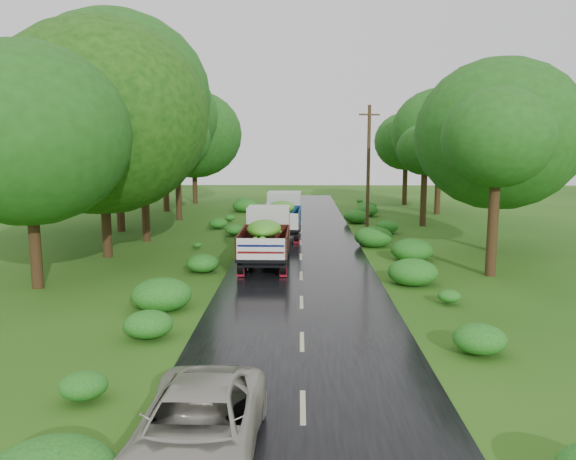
{
  "coord_description": "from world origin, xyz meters",
  "views": [
    {
      "loc": [
        -0.09,
        -15.29,
        5.62
      ],
      "look_at": [
        -0.6,
        9.85,
        1.7
      ],
      "focal_mm": 35.0,
      "sensor_mm": 36.0,
      "label": 1
    }
  ],
  "objects_px": {
    "car": "(197,429)",
    "utility_pole": "(368,167)",
    "truck_near": "(266,234)",
    "truck_far": "(283,213)"
  },
  "relations": [
    {
      "from": "truck_far",
      "to": "car",
      "type": "xyz_separation_m",
      "value": [
        -0.78,
        -24.58,
        -0.76
      ]
    },
    {
      "from": "truck_far",
      "to": "utility_pole",
      "type": "bearing_deg",
      "value": 20.69
    },
    {
      "from": "truck_near",
      "to": "car",
      "type": "relative_size",
      "value": 1.27
    },
    {
      "from": "truck_near",
      "to": "utility_pole",
      "type": "bearing_deg",
      "value": 59.86
    },
    {
      "from": "truck_near",
      "to": "utility_pole",
      "type": "xyz_separation_m",
      "value": [
        5.87,
        9.86,
        2.67
      ]
    },
    {
      "from": "car",
      "to": "utility_pole",
      "type": "relative_size",
      "value": 0.59
    },
    {
      "from": "truck_near",
      "to": "truck_far",
      "type": "distance_m",
      "value": 8.02
    },
    {
      "from": "truck_far",
      "to": "car",
      "type": "relative_size",
      "value": 1.29
    },
    {
      "from": "truck_near",
      "to": "truck_far",
      "type": "bearing_deg",
      "value": 86.77
    },
    {
      "from": "truck_near",
      "to": "utility_pole",
      "type": "distance_m",
      "value": 11.79
    }
  ]
}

